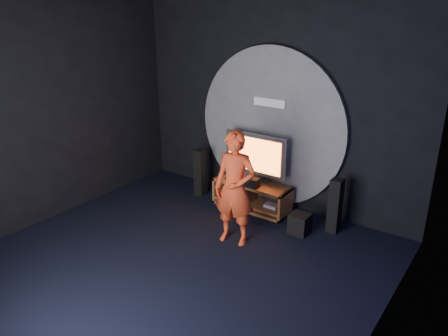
{
  "coord_description": "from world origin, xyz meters",
  "views": [
    {
      "loc": [
        3.35,
        -3.54,
        3.19
      ],
      "look_at": [
        0.08,
        1.05,
        1.05
      ],
      "focal_mm": 35.0,
      "sensor_mm": 36.0,
      "label": 1
    }
  ],
  "objects_px": {
    "tower_speaker_right": "(335,206)",
    "player": "(235,189)",
    "tower_speaker_left": "(200,172)",
    "subwoofer": "(300,224)",
    "tv": "(255,156)",
    "media_console": "(252,197)"
  },
  "relations": [
    {
      "from": "media_console",
      "to": "tower_speaker_right",
      "type": "bearing_deg",
      "value": 1.42
    },
    {
      "from": "tower_speaker_left",
      "to": "player",
      "type": "relative_size",
      "value": 0.51
    },
    {
      "from": "media_console",
      "to": "subwoofer",
      "type": "relative_size",
      "value": 4.23
    },
    {
      "from": "tower_speaker_right",
      "to": "player",
      "type": "xyz_separation_m",
      "value": [
        -1.04,
        -1.08,
        0.4
      ]
    },
    {
      "from": "tower_speaker_left",
      "to": "subwoofer",
      "type": "relative_size",
      "value": 2.73
    },
    {
      "from": "tower_speaker_right",
      "to": "player",
      "type": "bearing_deg",
      "value": -133.67
    },
    {
      "from": "tv",
      "to": "tower_speaker_left",
      "type": "relative_size",
      "value": 1.29
    },
    {
      "from": "subwoofer",
      "to": "tower_speaker_right",
      "type": "bearing_deg",
      "value": 41.59
    },
    {
      "from": "media_console",
      "to": "tv",
      "type": "xyz_separation_m",
      "value": [
        -0.01,
        0.07,
        0.69
      ]
    },
    {
      "from": "player",
      "to": "tower_speaker_left",
      "type": "bearing_deg",
      "value": 133.37
    },
    {
      "from": "tower_speaker_right",
      "to": "tv",
      "type": "bearing_deg",
      "value": 178.67
    },
    {
      "from": "tower_speaker_left",
      "to": "tower_speaker_right",
      "type": "relative_size",
      "value": 1.0
    },
    {
      "from": "tv",
      "to": "media_console",
      "type": "bearing_deg",
      "value": -83.6
    },
    {
      "from": "tower_speaker_left",
      "to": "subwoofer",
      "type": "height_order",
      "value": "tower_speaker_left"
    },
    {
      "from": "tv",
      "to": "subwoofer",
      "type": "xyz_separation_m",
      "value": [
        1.02,
        -0.37,
        -0.74
      ]
    },
    {
      "from": "tower_speaker_right",
      "to": "subwoofer",
      "type": "height_order",
      "value": "tower_speaker_right"
    },
    {
      "from": "media_console",
      "to": "tower_speaker_left",
      "type": "xyz_separation_m",
      "value": [
        -1.04,
        -0.05,
        0.22
      ]
    },
    {
      "from": "tower_speaker_right",
      "to": "player",
      "type": "relative_size",
      "value": 0.51
    },
    {
      "from": "media_console",
      "to": "tower_speaker_left",
      "type": "height_order",
      "value": "tower_speaker_left"
    },
    {
      "from": "tower_speaker_left",
      "to": "media_console",
      "type": "bearing_deg",
      "value": 2.97
    },
    {
      "from": "tower_speaker_left",
      "to": "tower_speaker_right",
      "type": "distance_m",
      "value": 2.44
    },
    {
      "from": "tv",
      "to": "tower_speaker_left",
      "type": "xyz_separation_m",
      "value": [
        -1.03,
        -0.12,
        -0.48
      ]
    }
  ]
}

